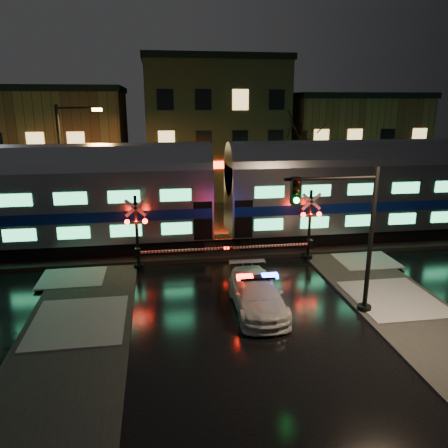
{
  "coord_description": "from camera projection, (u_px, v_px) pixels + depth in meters",
  "views": [
    {
      "loc": [
        -3.31,
        -18.79,
        8.26
      ],
      "look_at": [
        0.01,
        2.5,
        2.2
      ],
      "focal_mm": 35.0,
      "sensor_mm": 36.0,
      "label": 1
    }
  ],
  "objects": [
    {
      "name": "ground",
      "position": [
        232.0,
        283.0,
        20.6
      ],
      "size": [
        120.0,
        120.0,
        0.0
      ],
      "primitive_type": "plane",
      "color": "black",
      "rests_on": "ground"
    },
    {
      "name": "ballast",
      "position": [
        217.0,
        247.0,
        25.32
      ],
      "size": [
        90.0,
        4.2,
        0.24
      ],
      "primitive_type": "cube",
      "color": "black",
      "rests_on": "ground"
    },
    {
      "name": "sidewalk_left",
      "position": [
        64.0,
        368.0,
        13.91
      ],
      "size": [
        4.0,
        20.0,
        0.12
      ],
      "primitive_type": "cube",
      "color": "#2D2D2D",
      "rests_on": "ground"
    },
    {
      "name": "sidewalk_right",
      "position": [
        436.0,
        336.0,
        15.84
      ],
      "size": [
        4.0,
        20.0,
        0.12
      ],
      "primitive_type": "cube",
      "color": "#2D2D2D",
      "rests_on": "ground"
    },
    {
      "name": "building_left",
      "position": [
        44.0,
        146.0,
        38.38
      ],
      "size": [
        14.0,
        10.0,
        9.0
      ],
      "primitive_type": "cube",
      "color": "brown",
      "rests_on": "ground"
    },
    {
      "name": "building_mid",
      "position": [
        212.0,
        129.0,
        40.74
      ],
      "size": [
        12.0,
        11.0,
        11.5
      ],
      "primitive_type": "cube",
      "color": "brown",
      "rests_on": "ground"
    },
    {
      "name": "building_right",
      "position": [
        345.0,
        144.0,
        42.59
      ],
      "size": [
        12.0,
        10.0,
        8.5
      ],
      "primitive_type": "cube",
      "color": "brown",
      "rests_on": "ground"
    },
    {
      "name": "train",
      "position": [
        219.0,
        192.0,
        24.45
      ],
      "size": [
        51.0,
        3.12,
        5.92
      ],
      "color": "black",
      "rests_on": "ballast"
    },
    {
      "name": "police_car",
      "position": [
        257.0,
        294.0,
        17.78
      ],
      "size": [
        2.05,
        4.81,
        1.55
      ],
      "rotation": [
        0.0,
        0.0,
        -0.02
      ],
      "color": "silver",
      "rests_on": "ground"
    },
    {
      "name": "crossing_signal_right",
      "position": [
        303.0,
        233.0,
        22.98
      ],
      "size": [
        5.43,
        0.64,
        3.84
      ],
      "color": "black",
      "rests_on": "ground"
    },
    {
      "name": "crossing_signal_left",
      "position": [
        145.0,
        240.0,
        21.76
      ],
      "size": [
        5.42,
        0.64,
        3.84
      ],
      "color": "black",
      "rests_on": "ground"
    },
    {
      "name": "traffic_light",
      "position": [
        349.0,
        240.0,
        16.71
      ],
      "size": [
        3.85,
        0.7,
        5.95
      ],
      "rotation": [
        0.0,
        0.0,
        -0.12
      ],
      "color": "black",
      "rests_on": "ground"
    },
    {
      "name": "streetlight",
      "position": [
        66.0,
        163.0,
        26.6
      ],
      "size": [
        2.71,
        0.28,
        8.1
      ],
      "color": "black",
      "rests_on": "ground"
    }
  ]
}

